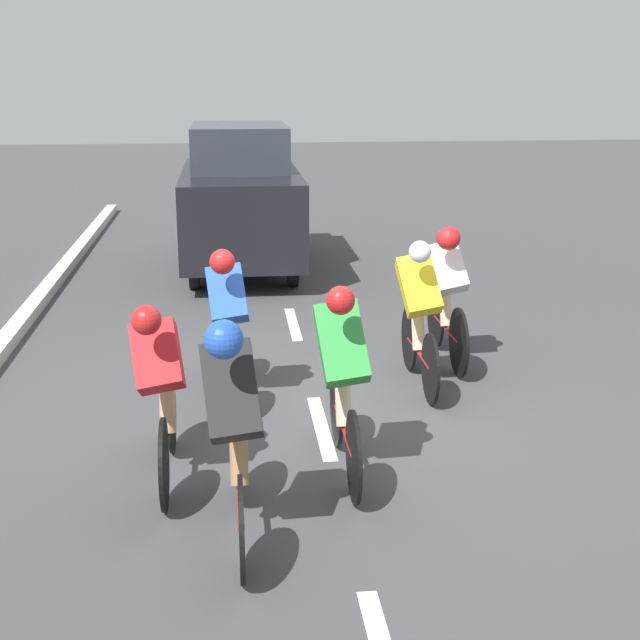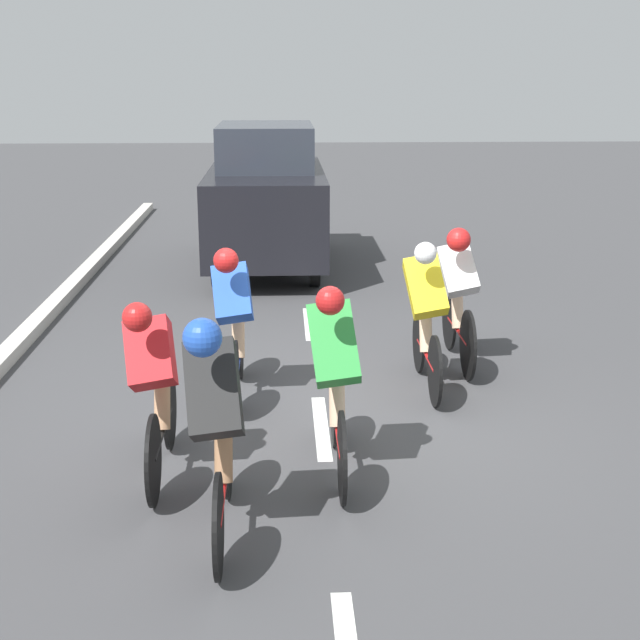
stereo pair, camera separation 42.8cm
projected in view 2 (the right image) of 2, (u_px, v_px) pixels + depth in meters
name	position (u px, v px, depth m)	size (l,w,h in m)	color
ground_plane	(320.00, 414.00, 7.89)	(60.00, 60.00, 0.00)	#424244
lane_stripe_mid	(321.00, 427.00, 7.59)	(0.12, 1.40, 0.01)	white
lane_stripe_far	(309.00, 323.00, 10.67)	(0.12, 1.40, 0.01)	white
cyclist_white	(458.00, 292.00, 8.96)	(0.42, 1.69, 1.47)	black
cyclist_black	(216.00, 419.00, 5.57)	(0.39, 1.69, 1.55)	black
cyclist_blue	(234.00, 318.00, 8.07)	(0.39, 1.64, 1.46)	black
cyclist_green	(335.00, 376.00, 6.49)	(0.40, 1.66, 1.52)	black
cyclist_yellow	(426.00, 312.00, 8.27)	(0.41, 1.62, 1.47)	black
cyclist_red	(154.00, 384.00, 6.46)	(0.40, 1.63, 1.42)	black
support_car	(266.00, 198.00, 13.41)	(1.70, 3.91, 2.15)	black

